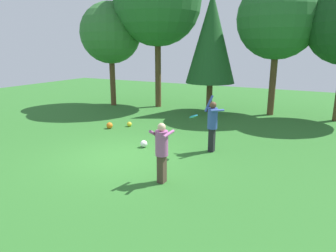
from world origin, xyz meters
The scene contains 11 objects.
ground_plane centered at (0.00, 0.00, 0.00)m, with size 40.00×40.00×0.00m, color #2D6B28.
person_thrower centered at (2.49, 1.96, 1.05)m, with size 0.65×0.66×1.94m.
person_catcher centered at (2.18, -1.07, 0.97)m, with size 0.50×0.57×1.64m.
frisbee centered at (2.11, 1.19, 1.36)m, with size 0.35×0.36×0.15m.
ball_white centered at (0.17, 1.23, 0.13)m, with size 0.26×0.26×0.26m, color white.
ball_orange centered at (-2.60, 2.76, 0.14)m, with size 0.28×0.28×0.28m, color orange.
ball_yellow centered at (-2.03, 3.46, 0.11)m, with size 0.22×0.22×0.22m, color yellow.
tree_far_left centered at (-6.03, 7.52, 4.32)m, with size 3.59×3.59×6.14m.
tree_left centered at (-3.27, 8.35, 6.02)m, with size 5.00×5.00×8.54m.
tree_right centered at (3.21, 9.12, 4.90)m, with size 4.07×4.07×6.96m.
tree_center centered at (0.02, 8.30, 3.97)m, with size 2.66×2.66×6.36m.
Camera 1 is at (5.89, -7.73, 3.53)m, focal length 32.80 mm.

